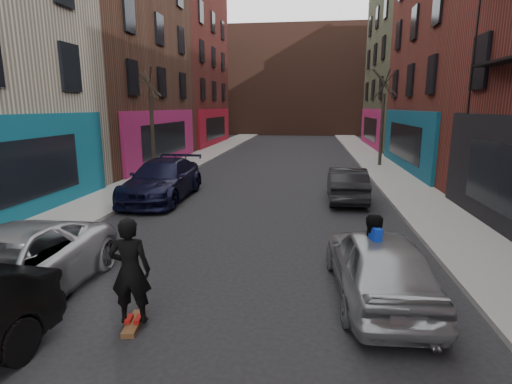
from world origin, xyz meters
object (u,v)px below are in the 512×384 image
(tree_left_far, at_px, (152,114))
(parked_left_end, at_px, (162,180))
(tree_right_far, at_px, (383,110))
(parked_right_far, at_px, (378,264))
(skateboarder, at_px, (130,271))
(skateboard, at_px, (134,324))
(pedestrian, at_px, (370,258))
(parked_left_far, at_px, (4,271))
(parked_right_end, at_px, (347,184))

(tree_left_far, relative_size, parked_left_end, 1.18)
(tree_right_far, distance_m, parked_right_far, 18.58)
(parked_right_far, xyz_separation_m, skateboarder, (-4.34, -1.66, 0.32))
(skateboard, bearing_deg, tree_left_far, 101.66)
(tree_right_far, distance_m, pedestrian, 18.75)
(parked_right_far, xyz_separation_m, skateboard, (-4.34, -1.66, -0.67))
(tree_right_far, bearing_deg, skateboard, -110.36)
(pedestrian, bearing_deg, parked_left_far, -5.88)
(parked_right_far, bearing_deg, parked_right_end, -94.29)
(skateboarder, bearing_deg, parked_left_end, -80.92)
(tree_left_far, bearing_deg, parked_right_end, -20.72)
(parked_left_end, height_order, pedestrian, pedestrian)
(tree_right_far, bearing_deg, parked_left_far, -117.37)
(parked_right_end, height_order, pedestrian, pedestrian)
(tree_right_far, bearing_deg, parked_left_end, -135.01)
(parked_left_far, xyz_separation_m, skateboarder, (2.70, -0.38, 0.32))
(tree_right_far, distance_m, skateboarder, 21.24)
(parked_left_far, height_order, skateboarder, skateboarder)
(parked_left_far, height_order, parked_left_end, parked_left_end)
(parked_right_end, bearing_deg, parked_right_far, 89.77)
(skateboarder, height_order, pedestrian, skateboarder)
(parked_left_far, bearing_deg, parked_right_far, 8.37)
(parked_left_end, relative_size, pedestrian, 3.14)
(parked_left_end, distance_m, parked_right_end, 7.50)
(skateboard, relative_size, skateboarder, 0.43)
(parked_left_end, bearing_deg, pedestrian, -48.91)
(skateboard, xyz_separation_m, skateboarder, (0.00, 0.00, 0.98))
(tree_right_far, height_order, parked_right_end, tree_right_far)
(parked_right_end, xyz_separation_m, skateboarder, (-4.46, -10.17, 0.36))
(parked_right_end, relative_size, skateboarder, 2.20)
(skateboarder, bearing_deg, tree_right_far, -118.87)
(parked_left_far, bearing_deg, pedestrian, 7.27)
(tree_right_far, xyz_separation_m, parked_left_far, (-10.04, -19.40, -2.81))
(tree_left_far, bearing_deg, tree_right_far, 25.82)
(parked_right_end, distance_m, pedestrian, 8.69)
(parked_left_end, distance_m, pedestrian, 10.69)
(parked_left_end, height_order, parked_right_end, parked_left_end)
(tree_left_far, xyz_separation_m, pedestrian, (9.20, -12.29, -2.49))
(tree_right_far, height_order, parked_left_far, tree_right_far)
(parked_right_far, relative_size, skateboard, 5.26)
(skateboard, bearing_deg, parked_right_far, 12.45)
(tree_left_far, height_order, pedestrian, tree_left_far)
(parked_left_end, height_order, skateboarder, skateboarder)
(tree_left_far, bearing_deg, pedestrian, -53.18)
(parked_right_end, distance_m, skateboarder, 11.12)
(parked_right_end, distance_m, skateboard, 11.13)
(parked_left_end, xyz_separation_m, parked_right_end, (7.46, 0.73, -0.13))
(parked_left_far, bearing_deg, parked_right_end, 51.87)
(parked_left_far, distance_m, skateboard, 2.81)
(parked_right_end, xyz_separation_m, skateboard, (-4.46, -10.17, -0.63))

